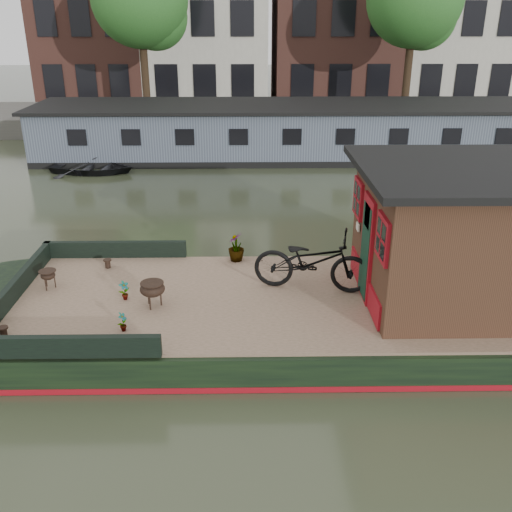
{
  "coord_description": "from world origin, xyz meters",
  "views": [
    {
      "loc": [
        -1.69,
        -9.3,
        5.43
      ],
      "look_at": [
        -1.53,
        0.5,
        1.26
      ],
      "focal_mm": 40.0,
      "sensor_mm": 36.0,
      "label": 1
    }
  ],
  "objects_px": {
    "bicycle": "(312,261)",
    "potted_plant_a": "(124,291)",
    "brazier_rear": "(49,279)",
    "dinghy": "(92,164)",
    "cabin": "(468,233)",
    "brazier_front": "(153,294)"
  },
  "relations": [
    {
      "from": "potted_plant_a",
      "to": "dinghy",
      "type": "relative_size",
      "value": 0.12
    },
    {
      "from": "bicycle",
      "to": "brazier_front",
      "type": "xyz_separation_m",
      "value": [
        -2.86,
        -0.65,
        -0.34
      ]
    },
    {
      "from": "bicycle",
      "to": "brazier_front",
      "type": "distance_m",
      "value": 2.96
    },
    {
      "from": "bicycle",
      "to": "brazier_front",
      "type": "height_order",
      "value": "bicycle"
    },
    {
      "from": "potted_plant_a",
      "to": "brazier_front",
      "type": "height_order",
      "value": "brazier_front"
    },
    {
      "from": "brazier_rear",
      "to": "dinghy",
      "type": "height_order",
      "value": "brazier_rear"
    },
    {
      "from": "dinghy",
      "to": "bicycle",
      "type": "bearing_deg",
      "value": -140.22
    },
    {
      "from": "cabin",
      "to": "dinghy",
      "type": "distance_m",
      "value": 15.05
    },
    {
      "from": "potted_plant_a",
      "to": "bicycle",
      "type": "bearing_deg",
      "value": 6.49
    },
    {
      "from": "potted_plant_a",
      "to": "brazier_front",
      "type": "distance_m",
      "value": 0.62
    },
    {
      "from": "bicycle",
      "to": "dinghy",
      "type": "height_order",
      "value": "bicycle"
    },
    {
      "from": "brazier_front",
      "to": "brazier_rear",
      "type": "distance_m",
      "value": 2.21
    },
    {
      "from": "cabin",
      "to": "bicycle",
      "type": "height_order",
      "value": "cabin"
    },
    {
      "from": "bicycle",
      "to": "brazier_rear",
      "type": "xyz_separation_m",
      "value": [
        -4.94,
        0.1,
        -0.39
      ]
    },
    {
      "from": "brazier_front",
      "to": "potted_plant_a",
      "type": "bearing_deg",
      "value": 154.57
    },
    {
      "from": "cabin",
      "to": "brazier_front",
      "type": "xyz_separation_m",
      "value": [
        -5.55,
        -0.32,
        -0.99
      ]
    },
    {
      "from": "brazier_front",
      "to": "brazier_rear",
      "type": "height_order",
      "value": "brazier_front"
    },
    {
      "from": "brazier_front",
      "to": "dinghy",
      "type": "height_order",
      "value": "brazier_front"
    },
    {
      "from": "bicycle",
      "to": "potted_plant_a",
      "type": "xyz_separation_m",
      "value": [
        -3.42,
        -0.39,
        -0.39
      ]
    },
    {
      "from": "bicycle",
      "to": "dinghy",
      "type": "distance_m",
      "value": 13.15
    },
    {
      "from": "bicycle",
      "to": "dinghy",
      "type": "xyz_separation_m",
      "value": [
        -6.92,
        11.14,
        -0.9
      ]
    },
    {
      "from": "cabin",
      "to": "dinghy",
      "type": "bearing_deg",
      "value": 129.95
    }
  ]
}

